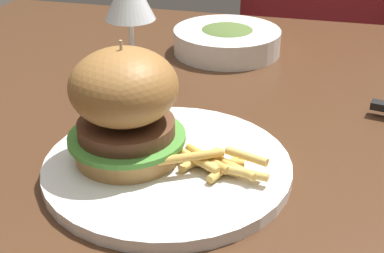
{
  "coord_description": "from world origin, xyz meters",
  "views": [
    {
      "loc": [
        0.09,
        -0.63,
        1.06
      ],
      "look_at": [
        -0.04,
        -0.13,
        0.78
      ],
      "focal_mm": 50.0,
      "sensor_mm": 36.0,
      "label": 1
    }
  ],
  "objects_px": {
    "burger_sandwich": "(125,106)",
    "diner_person": "(311,56)",
    "wine_glass": "(129,0)",
    "soup_bowl": "(227,40)",
    "main_plate": "(168,167)"
  },
  "relations": [
    {
      "from": "burger_sandwich",
      "to": "diner_person",
      "type": "relative_size",
      "value": 0.11
    },
    {
      "from": "wine_glass",
      "to": "diner_person",
      "type": "distance_m",
      "value": 0.81
    },
    {
      "from": "soup_bowl",
      "to": "diner_person",
      "type": "relative_size",
      "value": 0.16
    },
    {
      "from": "main_plate",
      "to": "soup_bowl",
      "type": "xyz_separation_m",
      "value": [
        -0.01,
        0.39,
        0.02
      ]
    },
    {
      "from": "main_plate",
      "to": "burger_sandwich",
      "type": "distance_m",
      "value": 0.08
    },
    {
      "from": "wine_glass",
      "to": "soup_bowl",
      "type": "relative_size",
      "value": 0.98
    },
    {
      "from": "diner_person",
      "to": "soup_bowl",
      "type": "bearing_deg",
      "value": -104.82
    },
    {
      "from": "wine_glass",
      "to": "diner_person",
      "type": "xyz_separation_m",
      "value": [
        0.23,
        0.71,
        -0.31
      ]
    },
    {
      "from": "main_plate",
      "to": "burger_sandwich",
      "type": "xyz_separation_m",
      "value": [
        -0.05,
        -0.0,
        0.07
      ]
    },
    {
      "from": "wine_glass",
      "to": "diner_person",
      "type": "relative_size",
      "value": 0.15
    },
    {
      "from": "main_plate",
      "to": "burger_sandwich",
      "type": "relative_size",
      "value": 2.02
    },
    {
      "from": "burger_sandwich",
      "to": "diner_person",
      "type": "bearing_deg",
      "value": 79.42
    },
    {
      "from": "main_plate",
      "to": "wine_glass",
      "type": "distance_m",
      "value": 0.26
    },
    {
      "from": "burger_sandwich",
      "to": "wine_glass",
      "type": "height_order",
      "value": "wine_glass"
    },
    {
      "from": "main_plate",
      "to": "soup_bowl",
      "type": "relative_size",
      "value": 1.48
    }
  ]
}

